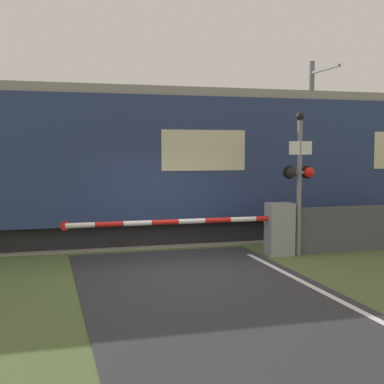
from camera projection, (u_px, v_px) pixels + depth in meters
ground_plane at (181, 269)px, 10.98m from camera, size 80.00×80.00×0.00m
track_bed at (145, 238)px, 14.79m from camera, size 36.00×3.20×0.13m
train at (188, 164)px, 14.96m from camera, size 21.95×3.02×4.04m
crossing_barrier at (265, 228)px, 12.32m from camera, size 5.26×0.44×1.22m
signal_post at (299, 174)px, 12.29m from camera, size 0.75×0.26×3.31m
catenary_pole at (311, 137)px, 18.58m from camera, size 0.20×1.90×5.50m
roadside_fence at (369, 228)px, 13.03m from camera, size 4.32×0.06×1.10m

